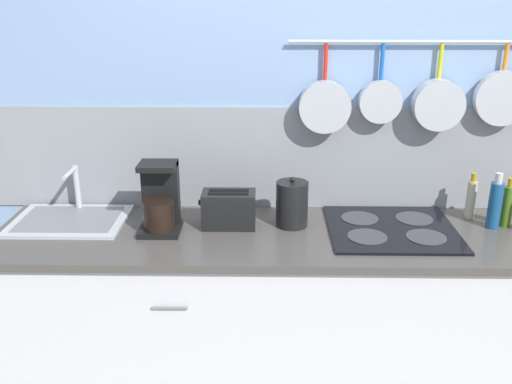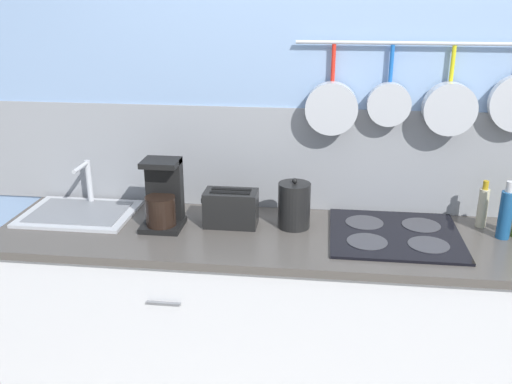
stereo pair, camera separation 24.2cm
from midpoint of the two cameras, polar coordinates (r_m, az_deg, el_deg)
The scene contains 11 objects.
wall_back at distance 2.72m, azimuth 7.20°, elevation 6.07°, with size 7.20×0.16×2.60m.
cabinet_base at distance 2.73m, azimuth 7.17°, elevation -13.25°, with size 3.16×0.61×0.87m.
countertop at distance 2.51m, azimuth 7.60°, elevation -4.59°, with size 3.20×0.64×0.03m.
sink_basin at distance 2.78m, azimuth -20.51°, elevation -2.52°, with size 0.51×0.38×0.23m.
coffee_maker at distance 2.54m, azimuth -12.31°, elevation -1.12°, with size 0.18×0.18×0.31m.
toaster at distance 2.54m, azimuth -5.47°, elevation -1.78°, with size 0.25×0.13×0.17m.
kettle at distance 2.53m, azimuth 0.89°, elevation -1.24°, with size 0.14×0.14×0.23m.
cooktop at distance 2.56m, azimuth 10.80°, elevation -3.67°, with size 0.56×0.52×0.01m.
bottle_cooking_wine at distance 2.76m, azimuth 18.41°, elevation -0.64°, with size 0.04×0.04×0.22m.
bottle_dish_soap at distance 2.67m, azimuth 20.45°, elevation -1.18°, with size 0.06×0.06×0.25m.
bottle_vinegar at distance 2.72m, azimuth 21.57°, elevation -1.28°, with size 0.05×0.05×0.23m.
Camera 1 is at (-0.41, -2.28, 1.91)m, focal length 40.00 mm.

